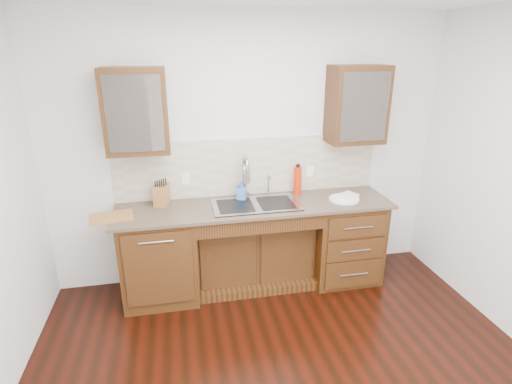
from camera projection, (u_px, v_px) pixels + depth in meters
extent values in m
cube|color=silver|center=(248.00, 152.00, 4.09)|extent=(4.00, 0.10, 2.70)
cube|color=#593014|center=(160.00, 256.00, 3.90)|extent=(0.70, 0.62, 0.88)
cube|color=#593014|center=(254.00, 250.00, 4.19)|extent=(1.20, 0.44, 0.70)
cube|color=#593014|center=(342.00, 238.00, 4.25)|extent=(0.70, 0.62, 0.88)
cube|color=#84705B|center=(255.00, 206.00, 3.90)|extent=(2.70, 0.65, 0.03)
cube|color=beige|center=(249.00, 167.00, 4.09)|extent=(2.70, 0.02, 0.59)
cube|color=#9E9EA5|center=(256.00, 213.00, 3.92)|extent=(0.84, 0.46, 0.19)
cylinder|color=#999993|center=(244.00, 179.00, 4.02)|extent=(0.04, 0.04, 0.40)
cylinder|color=#999993|center=(268.00, 184.00, 4.10)|extent=(0.02, 0.02, 0.24)
cube|color=#593014|center=(136.00, 111.00, 3.53)|extent=(0.55, 0.34, 0.75)
cube|color=#593014|center=(357.00, 105.00, 3.93)|extent=(0.55, 0.34, 0.75)
cube|color=white|center=(186.00, 179.00, 3.98)|extent=(0.08, 0.01, 0.12)
cube|color=white|center=(310.00, 171.00, 4.23)|extent=(0.08, 0.01, 0.12)
imported|color=#3B6EC5|center=(242.00, 191.00, 3.99)|extent=(0.11, 0.11, 0.19)
cylinder|color=red|center=(297.00, 181.00, 4.13)|extent=(0.09, 0.09, 0.30)
cylinder|color=white|center=(344.00, 199.00, 4.02)|extent=(0.40, 0.40, 0.02)
cube|color=white|center=(347.00, 196.00, 4.04)|extent=(0.24, 0.22, 0.03)
cube|color=brown|center=(162.00, 195.00, 3.87)|extent=(0.16, 0.21, 0.20)
cube|color=brown|center=(111.00, 217.00, 3.59)|extent=(0.41, 0.32, 0.02)
imported|color=white|center=(132.00, 117.00, 3.54)|extent=(0.13, 0.13, 0.09)
imported|color=white|center=(144.00, 117.00, 3.56)|extent=(0.13, 0.13, 0.10)
imported|color=white|center=(345.00, 110.00, 3.92)|extent=(0.14, 0.14, 0.10)
imported|color=silver|center=(365.00, 110.00, 3.96)|extent=(0.10, 0.10, 0.08)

